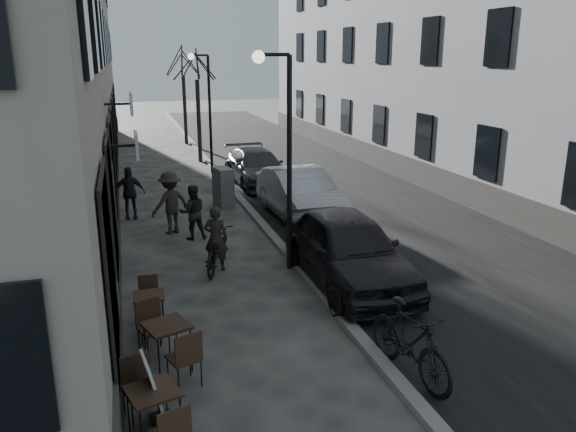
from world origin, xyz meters
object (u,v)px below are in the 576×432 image
bicycle (216,250)px  bistro_set_c (150,308)px  pedestrian_near (193,212)px  car_far (257,167)px  streetlamp_near (282,139)px  tree_far (183,62)px  tree_near (196,63)px  moped (410,342)px  car_mid (300,194)px  bistro_set_b (168,342)px  utility_cabinet (223,187)px  car_near (347,248)px  streetlamp_far (205,100)px  pedestrian_far (129,193)px  bistro_set_a (154,410)px  pedestrian_mid (171,203)px  sign_board (157,399)px

bicycle → bistro_set_c: bearing=79.5°
pedestrian_near → car_far: pedestrian_near is taller
streetlamp_near → bicycle: bearing=164.9°
bicycle → pedestrian_near: pedestrian_near is taller
bistro_set_c → car_far: size_ratio=0.29×
streetlamp_near → tree_far: size_ratio=0.89×
tree_near → moped: (0.57, -20.14, -4.05)m
bistro_set_c → car_mid: (4.96, 6.34, 0.36)m
bistro_set_b → utility_cabinet: 10.45m
utility_cabinet → bicycle: 5.97m
car_mid → moped: (-1.09, -9.19, -0.17)m
car_near → streetlamp_far: bearing=94.8°
bistro_set_b → tree_near: bearing=61.0°
streetlamp_near → pedestrian_far: bearing=121.6°
bistro_set_c → streetlamp_far: bearing=78.7°
bicycle → tree_far: bearing=-72.6°
bistro_set_b → bistro_set_a: bearing=-120.0°
streetlamp_near → pedestrian_mid: 4.89m
utility_cabinet → streetlamp_far: bearing=76.6°
tree_far → pedestrian_mid: size_ratio=3.14×
car_near → utility_cabinet: bearing=101.1°
utility_cabinet → bistro_set_c: bearing=-119.0°
streetlamp_near → car_near: bearing=-46.1°
bistro_set_c → bistro_set_a: bearing=-90.5°
bistro_set_a → bicycle: bearing=56.7°
tree_near → car_mid: size_ratio=1.20×
streetlamp_near → bistro_set_c: bearing=-144.8°
bistro_set_a → moped: 4.02m
bicycle → pedestrian_near: (-0.24, 2.53, 0.29)m
sign_board → pedestrian_far: 10.89m
pedestrian_near → pedestrian_far: (-1.66, 2.63, 0.06)m
bistro_set_b → pedestrian_far: pedestrian_far is taller
bistro_set_b → moped: size_ratio=0.82×
tree_near → utility_cabinet: (-0.40, -8.74, -4.00)m
tree_far → utility_cabinet: tree_far is taller
moped → bicycle: bearing=102.4°
bistro_set_c → utility_cabinet: 9.02m
pedestrian_near → car_mid: bearing=-163.4°
pedestrian_far → moped: (4.07, -10.72, -0.22)m
pedestrian_far → bistro_set_c: bearing=-90.0°
bistro_set_a → bistro_set_c: 3.33m
car_far → pedestrian_mid: bearing=-126.1°
utility_cabinet → moped: (0.97, -11.39, -0.05)m
sign_board → bistro_set_b: bearing=72.1°
bistro_set_b → bistro_set_c: (-0.21, 1.55, -0.07)m
bistro_set_c → streetlamp_near: bearing=36.7°
utility_cabinet → car_near: (1.50, -7.48, 0.15)m
sign_board → car_near: (4.46, 4.08, 0.38)m
tree_near → streetlamp_far: bearing=-91.4°
streetlamp_near → tree_near: bearing=89.7°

